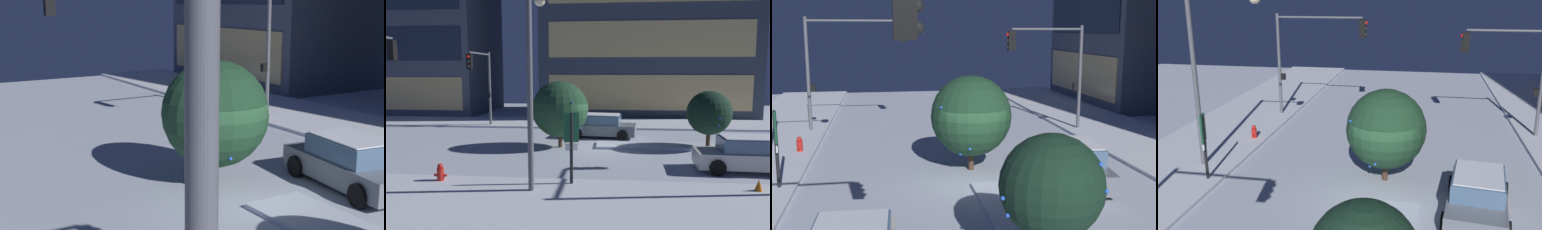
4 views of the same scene
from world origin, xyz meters
TOP-DOWN VIEW (x-y plane):
  - ground at (0.00, 0.00)m, footprint 52.00×52.00m
  - curb_strip_near at (0.00, -8.95)m, footprint 52.00×5.20m
  - curb_strip_far at (0.00, 8.95)m, footprint 52.00×5.20m
  - median_strip at (5.02, 0.53)m, footprint 9.00×1.80m
  - office_tower_secondary at (-17.66, 16.42)m, footprint 12.84×10.27m
  - car_near at (7.17, -4.07)m, footprint 4.52×2.15m
  - car_far at (0.71, 3.33)m, footprint 4.60×2.51m
  - traffic_light_corner_far_left at (-7.93, 5.51)m, footprint 0.32×4.20m
  - street_lamp_arched at (-1.45, -6.95)m, footprint 0.56×3.01m
  - fire_hydrant at (-5.07, -6.99)m, footprint 0.48×0.26m
  - parking_info_sign at (-0.09, -6.90)m, footprint 0.55×0.19m
  - decorated_tree_median at (6.62, 0.34)m, footprint 2.40×2.43m
  - decorated_tree_left_of_median at (-1.50, 0.01)m, footprint 3.13×3.13m
  - construction_cone at (6.46, -7.12)m, footprint 0.36×0.36m

SIDE VIEW (x-z plane):
  - ground at x=0.00m, z-range 0.00..0.00m
  - curb_strip_near at x=0.00m, z-range 0.00..0.14m
  - curb_strip_far at x=0.00m, z-range 0.00..0.14m
  - median_strip at x=5.02m, z-range 0.00..0.14m
  - construction_cone at x=6.46m, z-range 0.00..0.55m
  - fire_hydrant at x=-5.07m, z-range -0.02..0.78m
  - car_near at x=7.17m, z-range -0.04..1.46m
  - car_far at x=0.71m, z-range -0.04..1.46m
  - parking_info_sign at x=-0.09m, z-range 0.38..3.15m
  - decorated_tree_median at x=6.62m, z-range 0.39..3.57m
  - decorated_tree_left_of_median at x=-1.50m, z-range 0.29..4.00m
  - traffic_light_corner_far_left at x=-7.93m, z-range 1.06..6.70m
  - street_lamp_arched at x=-1.45m, z-range 1.16..8.58m
  - office_tower_secondary at x=-17.66m, z-range 0.00..21.97m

